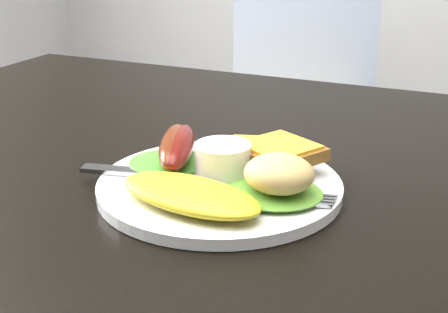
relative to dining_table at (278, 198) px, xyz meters
name	(u,v)px	position (x,y,z in m)	size (l,w,h in m)	color
dining_table	(278,198)	(0.00, 0.00, 0.00)	(1.20, 0.80, 0.04)	black
dining_chair	(282,111)	(-0.39, 1.18, -0.28)	(0.46, 0.46, 0.05)	tan
plate	(220,186)	(-0.04, -0.05, 0.03)	(0.23, 0.23, 0.01)	white
lettuce_left	(169,162)	(-0.10, -0.04, 0.04)	(0.08, 0.07, 0.01)	#238317
lettuce_right	(273,192)	(0.02, -0.06, 0.04)	(0.09, 0.08, 0.01)	olive
omelette	(190,194)	(-0.04, -0.11, 0.04)	(0.14, 0.06, 0.02)	gold
sausage_a	(174,146)	(-0.10, -0.04, 0.05)	(0.03, 0.11, 0.03)	maroon
sausage_b	(180,146)	(-0.09, -0.03, 0.05)	(0.03, 0.11, 0.03)	#6C0707
ramekin	(223,160)	(-0.04, -0.04, 0.05)	(0.05, 0.05, 0.03)	white
toast_a	(265,156)	(-0.02, 0.01, 0.04)	(0.08, 0.08, 0.01)	#986019
toast_b	(279,152)	(0.00, -0.01, 0.05)	(0.07, 0.07, 0.01)	#954F1C
potato_salad	(279,174)	(0.02, -0.07, 0.06)	(0.06, 0.06, 0.03)	beige
fork	(173,175)	(-0.08, -0.06, 0.03)	(0.18, 0.01, 0.00)	#ADAFB7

